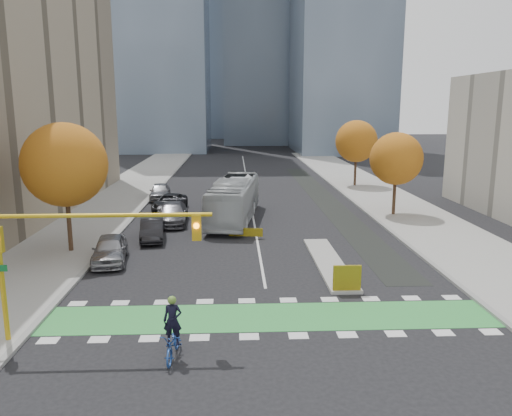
{
  "coord_description": "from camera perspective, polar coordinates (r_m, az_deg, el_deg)",
  "views": [
    {
      "loc": [
        -1.53,
        -19.11,
        9.12
      ],
      "look_at": [
        -0.23,
        11.0,
        3.0
      ],
      "focal_mm": 35.0,
      "sensor_mm": 36.0,
      "label": 1
    }
  ],
  "objects": [
    {
      "name": "parked_car_e",
      "position": [
        50.74,
        -10.91,
        1.86
      ],
      "size": [
        2.29,
        4.97,
        1.65
      ],
      "primitive_type": "imported",
      "rotation": [
        0.0,
        0.0,
        0.07
      ],
      "color": "gray",
      "rests_on": "ground"
    },
    {
      "name": "curb_west",
      "position": [
        41.03,
        -14.33,
        -1.62
      ],
      "size": [
        0.3,
        120.0,
        0.16
      ],
      "primitive_type": "cube",
      "color": "gray",
      "rests_on": "ground"
    },
    {
      "name": "median_island",
      "position": [
        30.04,
        8.3,
        -6.16
      ],
      "size": [
        1.6,
        10.0,
        0.16
      ],
      "primitive_type": "cube",
      "color": "gray",
      "rests_on": "ground"
    },
    {
      "name": "sidewalk_west",
      "position": [
        41.89,
        -19.02,
        -1.63
      ],
      "size": [
        7.0,
        120.0,
        0.15
      ],
      "primitive_type": "cube",
      "color": "gray",
      "rests_on": "ground"
    },
    {
      "name": "parked_car_c",
      "position": [
        40.14,
        -9.53,
        -0.62
      ],
      "size": [
        2.53,
        5.72,
        1.63
      ],
      "primitive_type": "imported",
      "rotation": [
        0.0,
        0.0,
        0.04
      ],
      "color": "#515055",
      "rests_on": "ground"
    },
    {
      "name": "traffic_signal_west",
      "position": [
        20.32,
        -20.79,
        -3.79
      ],
      "size": [
        8.53,
        0.56,
        5.2
      ],
      "color": "#BF9914",
      "rests_on": "ground"
    },
    {
      "name": "parked_car_a",
      "position": [
        31.04,
        -16.36,
        -4.53
      ],
      "size": [
        2.54,
        4.97,
        1.62
      ],
      "primitive_type": "imported",
      "rotation": [
        0.0,
        0.0,
        0.14
      ],
      "color": "#939398",
      "rests_on": "ground"
    },
    {
      "name": "ground",
      "position": [
        21.23,
        1.96,
        -13.97
      ],
      "size": [
        300.0,
        300.0,
        0.0
      ],
      "primitive_type": "plane",
      "color": "black",
      "rests_on": "ground"
    },
    {
      "name": "bike_lane_paint",
      "position": [
        50.76,
        7.81,
        1.03
      ],
      "size": [
        2.5,
        50.0,
        0.01
      ],
      "primitive_type": "cube",
      "color": "black",
      "rests_on": "ground"
    },
    {
      "name": "curb_east",
      "position": [
        41.77,
        13.62,
        -1.36
      ],
      "size": [
        0.3,
        120.0,
        0.16
      ],
      "primitive_type": "cube",
      "color": "gray",
      "rests_on": "ground"
    },
    {
      "name": "tree_east_far",
      "position": [
        58.94,
        11.4,
        7.48
      ],
      "size": [
        4.8,
        4.8,
        7.65
      ],
      "color": "#332114",
      "rests_on": "ground"
    },
    {
      "name": "parked_car_b",
      "position": [
        35.45,
        -11.8,
        -2.47
      ],
      "size": [
        2.08,
        4.56,
        1.45
      ],
      "primitive_type": "imported",
      "rotation": [
        0.0,
        0.0,
        0.13
      ],
      "color": "black",
      "rests_on": "ground"
    },
    {
      "name": "tree_west",
      "position": [
        33.01,
        -21.02,
        4.63
      ],
      "size": [
        5.2,
        5.2,
        8.22
      ],
      "color": "#332114",
      "rests_on": "ground"
    },
    {
      "name": "sidewalk_east",
      "position": [
        42.87,
        18.12,
        -1.28
      ],
      "size": [
        7.0,
        120.0,
        0.15
      ],
      "primitive_type": "cube",
      "color": "gray",
      "rests_on": "ground"
    },
    {
      "name": "tower_far",
      "position": [
        162.1,
        -3.57,
        22.44
      ],
      "size": [
        26.0,
        26.0,
        80.0
      ],
      "primitive_type": "cube",
      "color": "#47566B",
      "rests_on": "ground"
    },
    {
      "name": "cyclist",
      "position": [
        19.16,
        -9.44,
        -14.39
      ],
      "size": [
        0.9,
        2.15,
        2.43
      ],
      "rotation": [
        0.0,
        0.0,
        -0.08
      ],
      "color": "#204493",
      "rests_on": "ground"
    },
    {
      "name": "tree_east_near",
      "position": [
        43.49,
        15.74,
        5.44
      ],
      "size": [
        4.4,
        4.4,
        7.08
      ],
      "color": "#332114",
      "rests_on": "ground"
    },
    {
      "name": "bus",
      "position": [
        40.69,
        -2.52,
        0.99
      ],
      "size": [
        4.57,
        12.64,
        3.44
      ],
      "primitive_type": "imported",
      "rotation": [
        0.0,
        0.0,
        -0.14
      ],
      "color": "#AEB3B6",
      "rests_on": "ground"
    },
    {
      "name": "hazard_board",
      "position": [
        25.36,
        10.36,
        -7.87
      ],
      "size": [
        1.4,
        0.12,
        1.3
      ],
      "primitive_type": "cube",
      "color": "yellow",
      "rests_on": "median_island"
    },
    {
      "name": "bike_crossing",
      "position": [
        22.59,
        1.66,
        -12.32
      ],
      "size": [
        20.0,
        3.0,
        0.01
      ],
      "primitive_type": "cube",
      "color": "green",
      "rests_on": "ground"
    },
    {
      "name": "parked_car_d",
      "position": [
        45.12,
        -9.83,
        0.6
      ],
      "size": [
        2.87,
        5.48,
        1.47
      ],
      "primitive_type": "imported",
      "rotation": [
        0.0,
        0.0,
        -0.08
      ],
      "color": "black",
      "rests_on": "ground"
    },
    {
      "name": "centre_line",
      "position": [
        59.83,
        -0.98,
        2.72
      ],
      "size": [
        0.15,
        70.0,
        0.01
      ],
      "primitive_type": "cube",
      "color": "silver",
      "rests_on": "ground"
    }
  ]
}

